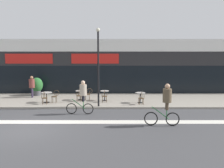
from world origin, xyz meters
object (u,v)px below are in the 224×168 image
(cafe_chair_1_near, at_px, (79,95))
(pedestrian_near_end, at_px, (32,85))
(bistro_table_0, at_px, (47,95))
(bistro_table_3, at_px, (140,96))
(cafe_chair_0_side, at_px, (55,95))
(cafe_chair_1_side, at_px, (89,93))
(bistro_table_2, at_px, (105,94))
(planter_pot, at_px, (37,86))
(cafe_chair_2_near, at_px, (105,95))
(bistro_table_1, at_px, (80,93))
(lamp_post, at_px, (98,62))
(cafe_chair_0_near, at_px, (45,97))
(cyclist_1, at_px, (166,102))
(cafe_chair_3_near, at_px, (141,97))
(cyclist_2, at_px, (82,95))

(cafe_chair_1_near, height_order, pedestrian_near_end, pedestrian_near_end)
(bistro_table_0, relative_size, bistro_table_3, 1.07)
(cafe_chair_0_side, relative_size, cafe_chair_1_near, 1.00)
(cafe_chair_1_side, bearing_deg, cafe_chair_1_near, 41.80)
(bistro_table_2, distance_m, planter_pot, 6.10)
(cafe_chair_2_near, distance_m, planter_pot, 6.35)
(bistro_table_1, xyz_separation_m, lamp_post, (1.50, -2.14, 2.48))
(bistro_table_2, height_order, cafe_chair_0_side, cafe_chair_0_side)
(pedestrian_near_end, bearing_deg, planter_pot, -115.06)
(bistro_table_0, bearing_deg, bistro_table_3, -0.97)
(cafe_chair_0_near, xyz_separation_m, cafe_chair_1_near, (2.29, 0.92, 0.00))
(bistro_table_1, xyz_separation_m, bistro_table_3, (4.42, -1.03, 0.02))
(bistro_table_3, xyz_separation_m, cyclist_1, (0.75, -5.19, 0.63))
(bistro_table_3, bearing_deg, cafe_chair_0_side, 178.95)
(cafe_chair_1_near, xyz_separation_m, pedestrian_near_end, (-3.94, 1.73, 0.50))
(cafe_chair_0_side, distance_m, lamp_post, 4.21)
(bistro_table_3, height_order, pedestrian_near_end, pedestrian_near_end)
(cafe_chair_0_side, xyz_separation_m, cyclist_1, (6.85, -5.30, 0.64))
(lamp_post, height_order, pedestrian_near_end, lamp_post)
(bistro_table_2, xyz_separation_m, cafe_chair_0_near, (-4.15, -1.33, -0.01))
(bistro_table_1, xyz_separation_m, cafe_chair_3_near, (4.43, -1.66, 0.00))
(cafe_chair_1_near, height_order, cafe_chair_3_near, same)
(bistro_table_0, bearing_deg, cafe_chair_0_near, -89.53)
(cyclist_1, bearing_deg, cafe_chair_1_near, -42.12)
(bistro_table_0, xyz_separation_m, cafe_chair_0_side, (0.63, -0.00, -0.02))
(bistro_table_0, height_order, cafe_chair_1_near, cafe_chair_1_near)
(cyclist_1, bearing_deg, bistro_table_1, -45.17)
(bistro_table_2, bearing_deg, cafe_chair_3_near, -29.22)
(cafe_chair_1_near, distance_m, pedestrian_near_end, 4.33)
(cyclist_2, bearing_deg, cafe_chair_1_side, -85.98)
(cafe_chair_0_side, bearing_deg, bistro_table_1, -150.09)
(bistro_table_1, distance_m, cafe_chair_0_side, 1.92)
(cafe_chair_0_near, distance_m, cyclist_2, 3.71)
(bistro_table_1, distance_m, pedestrian_near_end, 4.13)
(bistro_table_3, xyz_separation_m, cafe_chair_1_near, (-4.43, 0.41, -0.01))
(cafe_chair_0_side, relative_size, planter_pot, 0.61)
(lamp_post, bearing_deg, bistro_table_0, 162.20)
(bistro_table_0, distance_m, cyclist_2, 4.12)
(cyclist_2, bearing_deg, bistro_table_0, -40.22)
(cafe_chair_1_near, distance_m, cyclist_2, 3.27)
(cafe_chair_3_near, bearing_deg, cafe_chair_0_side, 77.78)
(cafe_chair_0_side, height_order, cafe_chair_3_near, same)
(cafe_chair_2_near, relative_size, pedestrian_near_end, 0.53)
(cafe_chair_1_near, bearing_deg, cafe_chair_0_side, 106.92)
(bistro_table_0, distance_m, cafe_chair_3_near, 6.78)
(bistro_table_0, bearing_deg, pedestrian_near_end, 129.16)
(cyclist_2, bearing_deg, cafe_chair_1_near, -74.69)
(bistro_table_2, xyz_separation_m, bistro_table_3, (2.57, -0.82, 0.00))
(cafe_chair_3_near, bearing_deg, cafe_chair_1_side, 61.06)
(cyclist_1, bearing_deg, planter_pot, -37.26)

